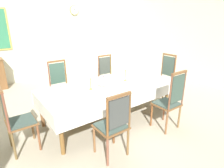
{
  "coord_description": "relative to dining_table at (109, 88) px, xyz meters",
  "views": [
    {
      "loc": [
        -2.05,
        -3.13,
        2.01
      ],
      "look_at": [
        0.0,
        -0.35,
        0.79
      ],
      "focal_mm": 29.74,
      "sensor_mm": 36.0,
      "label": 1
    }
  ],
  "objects": [
    {
      "name": "chair_head_west",
      "position": [
        -1.76,
        0.0,
        -0.1
      ],
      "size": [
        0.42,
        0.44,
        1.11
      ],
      "rotation": [
        0.0,
        0.0,
        -1.57
      ],
      "color": "brown",
      "rests_on": "ground"
    },
    {
      "name": "right_wall",
      "position": [
        3.66,
        0.26,
        0.97
      ],
      "size": [
        0.08,
        6.91,
        3.29
      ],
      "primitive_type": "cube",
      "color": "silver",
      "rests_on": "ground"
    },
    {
      "name": "back_wall",
      "position": [
        0.0,
        3.75,
        0.97
      ],
      "size": [
        7.25,
        0.08,
        3.29
      ],
      "primitive_type": "cube",
      "color": "silver",
      "rests_on": "ground"
    },
    {
      "name": "spoon_primary",
      "position": [
        -0.84,
        0.49,
        0.08
      ],
      "size": [
        0.03,
        0.18,
        0.01
      ],
      "rotation": [
        0.0,
        0.0,
        -0.0
      ],
      "color": "gold",
      "rests_on": "tablecloth"
    },
    {
      "name": "tablecloth",
      "position": [
        0.0,
        0.0,
        0.01
      ],
      "size": [
        2.72,
        1.21,
        0.29
      ],
      "color": "white",
      "rests_on": "dining_table"
    },
    {
      "name": "ground",
      "position": [
        0.0,
        0.26,
        -0.69
      ],
      "size": [
        7.25,
        6.91,
        0.04
      ],
      "primitive_type": "cube",
      "color": "#B2AA94"
    },
    {
      "name": "chair_south_a",
      "position": [
        -0.64,
        -1.0,
        -0.11
      ],
      "size": [
        0.44,
        0.42,
        1.07
      ],
      "color": "brown",
      "rests_on": "ground"
    },
    {
      "name": "bowl_near_left",
      "position": [
        -0.73,
        0.47,
        0.09
      ],
      "size": [
        0.14,
        0.14,
        0.03
      ],
      "color": "white",
      "rests_on": "tablecloth"
    },
    {
      "name": "candlestick_east",
      "position": [
        0.43,
        0.0,
        0.21
      ],
      "size": [
        0.07,
        0.07,
        0.35
      ],
      "color": "gold",
      "rests_on": "tablecloth"
    },
    {
      "name": "candlestick_west",
      "position": [
        -0.43,
        0.0,
        0.2
      ],
      "size": [
        0.07,
        0.07,
        0.33
      ],
      "color": "gold",
      "rests_on": "tablecloth"
    },
    {
      "name": "bowl_near_right",
      "position": [
        0.63,
        0.42,
        0.09
      ],
      "size": [
        0.17,
        0.17,
        0.03
      ],
      "color": "white",
      "rests_on": "tablecloth"
    },
    {
      "name": "dining_table",
      "position": [
        0.0,
        0.0,
        0.0
      ],
      "size": [
        2.7,
        1.19,
        0.74
      ],
      "color": "brown",
      "rests_on": "ground"
    },
    {
      "name": "mounted_clock",
      "position": [
        1.1,
        3.68,
        1.62
      ],
      "size": [
        0.33,
        0.06,
        0.33
      ],
      "color": "#D1B251"
    },
    {
      "name": "spoon_secondary",
      "position": [
        0.75,
        0.45,
        0.08
      ],
      "size": [
        0.03,
        0.18,
        0.01
      ],
      "rotation": [
        0.0,
        0.0,
        0.02
      ],
      "color": "gold",
      "rests_on": "tablecloth"
    },
    {
      "name": "chair_south_b",
      "position": [
        0.66,
        -1.0,
        -0.08
      ],
      "size": [
        0.44,
        0.42,
        1.17
      ],
      "color": "brown",
      "rests_on": "ground"
    },
    {
      "name": "soup_tureen",
      "position": [
        -0.13,
        0.0,
        0.18
      ],
      "size": [
        0.27,
        0.27,
        0.22
      ],
      "color": "white",
      "rests_on": "tablecloth"
    },
    {
      "name": "chair_north_a",
      "position": [
        -0.64,
        1.0,
        -0.09
      ],
      "size": [
        0.44,
        0.42,
        1.13
      ],
      "rotation": [
        0.0,
        0.0,
        3.14
      ],
      "color": "brown",
      "rests_on": "ground"
    },
    {
      "name": "chair_north_b",
      "position": [
        0.66,
        1.0,
        -0.1
      ],
      "size": [
        0.44,
        0.42,
        1.11
      ],
      "rotation": [
        0.0,
        0.0,
        3.14
      ],
      "color": "brown",
      "rests_on": "ground"
    },
    {
      "name": "chair_head_east",
      "position": [
        1.76,
        0.0,
        -0.08
      ],
      "size": [
        0.42,
        0.44,
        1.17
      ],
      "rotation": [
        0.0,
        0.0,
        1.57
      ],
      "color": "brown",
      "rests_on": "ground"
    }
  ]
}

